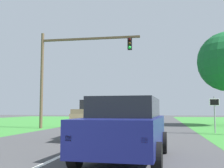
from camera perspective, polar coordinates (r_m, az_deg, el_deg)
The scene contains 5 objects.
ground_plane at distance 13.85m, azimuth -3.38°, elevation -11.25°, with size 120.00×120.00×0.00m, color #424244.
red_suv_near at distance 8.52m, azimuth 2.87°, elevation -8.53°, with size 2.43×5.05×1.82m.
pickup_truck_lead at distance 14.56m, azimuth -2.12°, elevation -7.05°, with size 2.44×5.22×1.94m.
traffic_light at distance 22.65m, azimuth -8.98°, elevation 4.01°, with size 7.97×0.40×7.61m.
keep_moving_sign at distance 18.90m, azimuth 19.93°, elevation -4.87°, with size 0.60×0.09×2.28m.
Camera 1 is at (3.18, -3.29, 1.47)m, focal length 45.47 mm.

